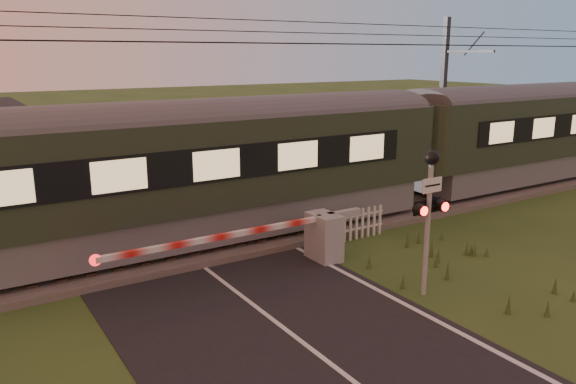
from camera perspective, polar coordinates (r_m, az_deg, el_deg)
ground at (r=10.46m, az=2.82°, el=-16.07°), size 160.00×160.00×0.00m
road at (r=10.30m, az=3.68°, el=-16.53°), size 6.00×140.00×0.03m
track_bed at (r=15.72m, az=-10.95°, el=-5.52°), size 140.00×3.40×0.39m
overhead_wires at (r=14.85m, az=-11.99°, el=15.55°), size 120.00×0.62×0.62m
train at (r=19.71m, az=12.18°, el=4.63°), size 40.12×2.77×3.73m
boom_gate at (r=14.38m, az=2.76°, el=-4.50°), size 6.98×0.95×1.26m
crossing_signal at (r=12.34m, az=14.18°, el=-0.53°), size 0.83×0.35×3.25m
picket_fence at (r=16.12m, az=6.36°, el=-3.38°), size 2.42×0.08×0.90m
catenary_mast at (r=23.96m, az=15.54°, el=9.16°), size 0.21×2.45×6.63m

